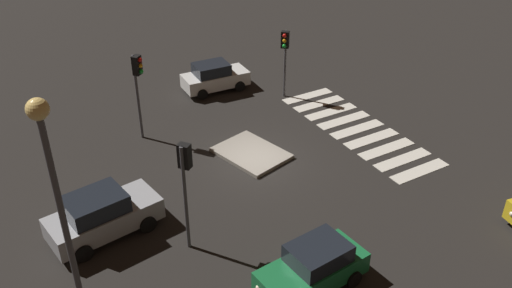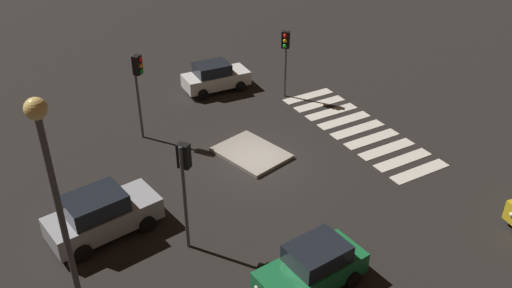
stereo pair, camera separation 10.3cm
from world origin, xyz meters
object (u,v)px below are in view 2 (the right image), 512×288
at_px(car_white, 215,77).
at_px(traffic_light_north, 138,77).
at_px(traffic_light_west, 184,171).
at_px(car_green, 312,268).
at_px(street_lamp, 57,200).
at_px(traffic_island, 251,153).
at_px(traffic_light_east, 286,48).
at_px(car_silver, 102,214).

distance_m(car_white, traffic_light_north, 7.09).
bearing_deg(traffic_light_west, car_green, -92.36).
bearing_deg(street_lamp, traffic_light_north, -27.43).
xyz_separation_m(traffic_island, traffic_light_east, (4.57, -4.83, 2.99)).
bearing_deg(car_white, street_lamp, -124.75).
xyz_separation_m(traffic_light_west, traffic_light_east, (9.03, -10.13, -0.36)).
bearing_deg(car_silver, car_green, -58.01).
distance_m(car_green, traffic_light_west, 5.67).
bearing_deg(traffic_light_east, traffic_light_north, -44.21).
height_order(car_white, street_lamp, street_lamp).
height_order(car_white, traffic_light_west, traffic_light_west).
height_order(traffic_light_west, street_lamp, street_lamp).
distance_m(traffic_light_west, traffic_light_east, 13.57).
relative_size(traffic_island, traffic_light_west, 0.86).
xyz_separation_m(traffic_light_north, traffic_light_east, (0.36, -8.77, -0.36)).
bearing_deg(car_silver, traffic_light_west, -48.82).
distance_m(traffic_island, car_green, 9.04).
relative_size(car_green, street_lamp, 0.47).
relative_size(traffic_island, car_green, 0.94).
relative_size(car_green, traffic_light_east, 1.02).
height_order(traffic_light_west, traffic_light_east, traffic_light_west).
height_order(traffic_island, car_green, car_green).
relative_size(car_green, car_white, 1.03).
distance_m(car_green, traffic_light_east, 15.27).
relative_size(car_green, car_silver, 0.90).
distance_m(car_silver, traffic_light_east, 14.64).
xyz_separation_m(traffic_island, traffic_light_west, (-4.47, 5.29, 3.35)).
bearing_deg(traffic_light_north, traffic_light_west, -46.99).
height_order(car_green, car_white, car_green).
height_order(car_green, traffic_light_east, traffic_light_east).
bearing_deg(car_green, car_white, -109.78).
bearing_deg(street_lamp, car_white, -38.15).
relative_size(traffic_light_east, street_lamp, 0.46).
xyz_separation_m(traffic_light_east, street_lamp, (-12.08, 14.85, 2.84)).
bearing_deg(traffic_light_west, traffic_island, 3.85).
xyz_separation_m(car_white, traffic_light_west, (-11.97, 7.07, 2.60)).
bearing_deg(street_lamp, traffic_light_east, -50.89).
relative_size(car_silver, street_lamp, 0.52).
distance_m(car_silver, traffic_light_west, 4.33).
xyz_separation_m(car_green, car_white, (16.17, -4.24, -0.02)).
xyz_separation_m(traffic_light_north, traffic_light_west, (-8.67, 1.35, 0.00)).
xyz_separation_m(car_green, car_silver, (6.49, 5.52, 0.08)).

